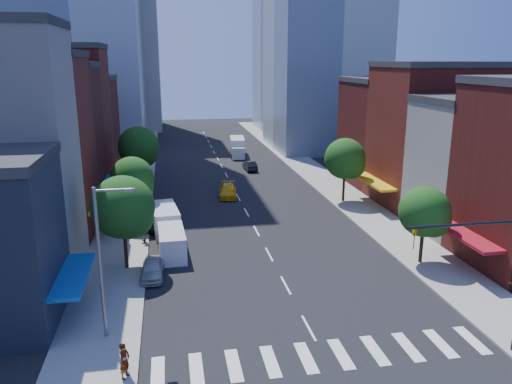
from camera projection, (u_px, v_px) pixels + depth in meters
The scene contains 30 objects.
ground at pixel (309, 328), 30.34m from camera, with size 220.00×220.00×0.00m, color black.
sidewalk_left at pixel (135, 181), 66.24m from camera, with size 5.00×120.00×0.15m, color gray.
sidewalk_right at pixel (316, 174), 70.49m from camera, with size 5.00×120.00×0.15m, color gray.
crosswalk at pixel (324, 356), 27.49m from camera, with size 19.00×3.00×0.01m, color silver.
bldg_left_2 at pixel (19, 150), 44.20m from camera, with size 12.00×9.00×16.00m, color maroon.
bldg_left_3 at pixel (42, 141), 52.41m from camera, with size 12.00×8.00×15.00m, color #4C1613.
bldg_left_4 at pixel (57, 122), 60.23m from camera, with size 12.00×9.00×17.00m, color maroon.
bldg_left_5 at pixel (72, 128), 69.78m from camera, with size 12.00×10.00×13.00m, color #4C1613.
bldg_right_1 at pixel (483, 168), 46.63m from camera, with size 12.00×8.00×12.00m, color #BDB7AE.
bldg_right_2 at pixel (435, 137), 54.80m from camera, with size 12.00×10.00×15.00m, color maroon.
bldg_right_3 at pixel (394, 133), 64.56m from camera, with size 12.00×10.00×13.00m, color #4C1613.
tower_far_w at pixel (115, 2), 110.37m from camera, with size 18.00×18.00×56.00m, color #9EA5AD.
streetlight at pixel (103, 254), 27.92m from camera, with size 2.25×0.25×9.00m.
tree_left_near at pixel (125, 210), 37.54m from camera, with size 4.80×4.80×7.30m.
tree_left_mid at pixel (134, 180), 48.09m from camera, with size 4.20×4.20×6.65m.
tree_left_far at pixel (140, 148), 61.23m from camera, with size 5.00×5.00×7.75m.
tree_right_near at pixel (427, 214), 38.78m from camera, with size 4.00×4.00×6.20m.
tree_right_far at pixel (346, 160), 55.72m from camera, with size 4.60×4.60×7.20m.
parked_car_front at pixel (152, 269), 37.19m from camera, with size 1.64×4.07×1.39m, color #ACABB0.
parked_car_second at pixel (155, 219), 48.38m from camera, with size 1.70×4.88×1.61m, color black.
parked_car_third at pixel (155, 217), 49.32m from camera, with size 2.36×5.11×1.42m, color #999999.
parked_car_rear at pixel (161, 210), 51.76m from camera, with size 1.78×4.37×1.27m, color black.
cargo_van_near at pixel (172, 243), 41.20m from camera, with size 2.33×5.29×2.21m.
cargo_van_far at pixel (165, 220), 46.85m from camera, with size 2.92×5.92×2.43m.
taxi at pixel (228, 191), 59.08m from camera, with size 2.01×4.95×1.44m, color #EBAD0C.
traffic_car_oncoming at pixel (250, 166), 73.04m from camera, with size 1.46×4.19×1.38m, color black.
traffic_car_far at pixel (238, 153), 82.72m from camera, with size 1.57×3.91×1.33m, color #999999.
box_truck at pixel (237, 148), 83.60m from camera, with size 2.90×7.69×3.03m.
pedestrian_near at pixel (124, 361), 25.16m from camera, with size 0.70×0.46×1.92m, color #999999.
pedestrian_far at pixel (142, 232), 43.82m from camera, with size 0.90×0.70×1.86m, color #999999.
Camera 1 is at (-7.94, -26.18, 15.86)m, focal length 35.00 mm.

